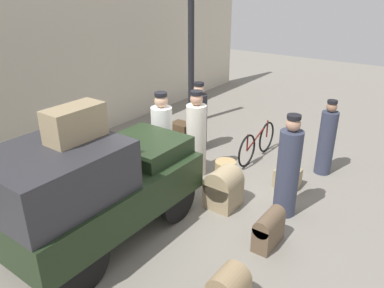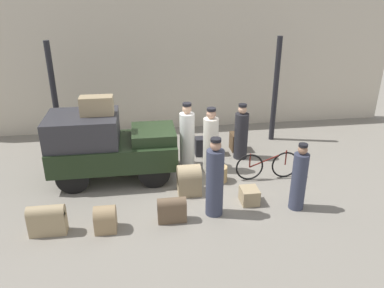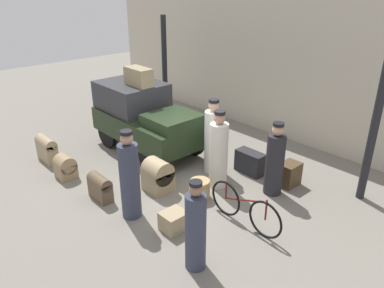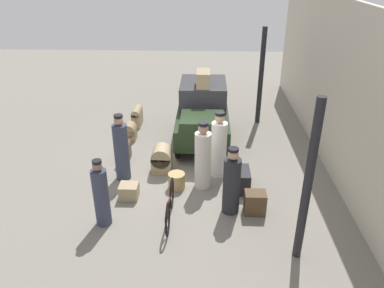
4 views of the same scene
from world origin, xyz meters
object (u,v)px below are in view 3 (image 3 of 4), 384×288
at_px(wicker_basket, 200,189).
at_px(porter_standing_middle, 275,162).
at_px(truck, 144,116).
at_px(trunk_wicker_pale, 174,221).
at_px(porter_carrying_trunk, 219,153).
at_px(conductor_in_dark_uniform, 213,139).
at_px(suitcase_tan_flat, 100,187).
at_px(trunk_large_brown, 289,174).
at_px(suitcase_small_leather, 158,175).
at_px(trunk_umber_medium, 65,167).
at_px(bicycle, 245,208).
at_px(trunk_on_truck_roof, 139,77).
at_px(porter_with_bicycle, 196,229).
at_px(suitcase_black_upright, 250,162).
at_px(trunk_barrel_dark, 47,148).
at_px(porter_lifting_near_truck, 130,178).

relative_size(wicker_basket, porter_standing_middle, 0.26).
xyz_separation_m(truck, trunk_wicker_pale, (3.37, -1.78, -0.79)).
xyz_separation_m(porter_carrying_trunk, conductor_in_dark_uniform, (-0.59, 0.42, 0.02)).
bearing_deg(suitcase_tan_flat, trunk_large_brown, 56.05).
relative_size(suitcase_small_leather, trunk_umber_medium, 1.32).
bearing_deg(porter_carrying_trunk, trunk_umber_medium, -138.17).
bearing_deg(bicycle, trunk_on_truck_roof, 171.10).
distance_m(porter_with_bicycle, trunk_umber_medium, 4.37).
bearing_deg(suitcase_black_upright, trunk_barrel_dark, -139.47).
distance_m(conductor_in_dark_uniform, trunk_large_brown, 1.96).
bearing_deg(wicker_basket, truck, 167.71).
bearing_deg(suitcase_tan_flat, porter_lifting_near_truck, 9.07).
xyz_separation_m(porter_standing_middle, conductor_in_dark_uniform, (-1.64, -0.25, 0.09)).
distance_m(porter_carrying_trunk, suitcase_black_upright, 1.17).
height_order(suitcase_small_leather, suitcase_black_upright, suitcase_small_leather).
xyz_separation_m(porter_lifting_near_truck, porter_with_bicycle, (1.94, -0.05, -0.10)).
xyz_separation_m(wicker_basket, suitcase_tan_flat, (-1.40, -1.64, 0.09)).
distance_m(porter_with_bicycle, porter_standing_middle, 2.93).
height_order(trunk_umber_medium, suitcase_tan_flat, suitcase_tan_flat).
bearing_deg(trunk_barrel_dark, trunk_large_brown, 35.99).
bearing_deg(porter_lifting_near_truck, trunk_on_truck_roof, 141.03).
relative_size(porter_standing_middle, suitcase_tan_flat, 2.67).
height_order(wicker_basket, conductor_in_dark_uniform, conductor_in_dark_uniform).
xyz_separation_m(wicker_basket, porter_with_bicycle, (1.51, -1.53, 0.54)).
relative_size(bicycle, suitcase_black_upright, 2.37).
relative_size(suitcase_black_upright, trunk_wicker_pale, 1.58).
height_order(porter_standing_middle, trunk_barrel_dark, porter_standing_middle).
bearing_deg(porter_standing_middle, trunk_wicker_pale, -100.16).
relative_size(conductor_in_dark_uniform, suitcase_tan_flat, 2.96).
height_order(wicker_basket, trunk_large_brown, trunk_large_brown).
bearing_deg(wicker_basket, trunk_barrel_dark, -156.82).
relative_size(porter_lifting_near_truck, trunk_large_brown, 3.39).
height_order(porter_carrying_trunk, porter_lifting_near_truck, porter_lifting_near_truck).
distance_m(bicycle, trunk_wicker_pale, 1.38).
relative_size(conductor_in_dark_uniform, trunk_barrel_dark, 2.47).
bearing_deg(porter_lifting_near_truck, trunk_large_brown, 67.38).
distance_m(wicker_basket, suitcase_small_leather, 1.01).
bearing_deg(suitcase_small_leather, bicycle, 11.16).
distance_m(trunk_barrel_dark, trunk_on_truck_roof, 3.04).
height_order(suitcase_small_leather, suitcase_tan_flat, suitcase_small_leather).
bearing_deg(wicker_basket, porter_standing_middle, 54.97).
bearing_deg(suitcase_small_leather, trunk_on_truck_roof, 152.89).
bearing_deg(suitcase_small_leather, porter_with_bicycle, -23.72).
distance_m(wicker_basket, suitcase_black_upright, 1.70).
height_order(wicker_basket, suitcase_black_upright, suitcase_black_upright).
relative_size(porter_with_bicycle, trunk_large_brown, 2.97).
relative_size(trunk_large_brown, trunk_on_truck_roof, 0.67).
height_order(trunk_umber_medium, trunk_wicker_pale, trunk_umber_medium).
xyz_separation_m(conductor_in_dark_uniform, trunk_barrel_dark, (-3.31, -2.80, -0.50)).
bearing_deg(suitcase_small_leather, suitcase_black_upright, 68.47).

